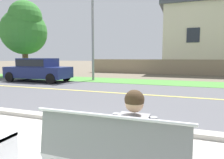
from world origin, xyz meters
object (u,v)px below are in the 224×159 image
(bench_right, at_px, (112,158))
(car_navy_far, at_px, (38,69))
(seated_person_grey, at_px, (136,137))
(shade_tree_far_left, at_px, (24,28))
(streetlamp, at_px, (94,18))

(bench_right, height_order, car_navy_far, car_navy_far)
(bench_right, distance_m, car_navy_far, 12.07)
(car_navy_far, bearing_deg, bench_right, -46.37)
(seated_person_grey, xyz_separation_m, car_navy_far, (-8.57, 8.56, 0.18))
(car_navy_far, relative_size, shade_tree_far_left, 0.71)
(shade_tree_far_left, bearing_deg, seated_person_grey, -42.93)
(seated_person_grey, height_order, shade_tree_far_left, shade_tree_far_left)
(seated_person_grey, bearing_deg, bench_right, -144.68)
(car_navy_far, distance_m, shade_tree_far_left, 5.01)
(car_navy_far, height_order, streetlamp, streetlamp)
(bench_right, height_order, shade_tree_far_left, shade_tree_far_left)
(shade_tree_far_left, bearing_deg, car_navy_far, -36.60)
(seated_person_grey, xyz_separation_m, streetlamp, (-5.37, 10.52, 3.57))
(bench_right, distance_m, streetlamp, 12.45)
(streetlamp, distance_m, shade_tree_far_left, 6.40)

